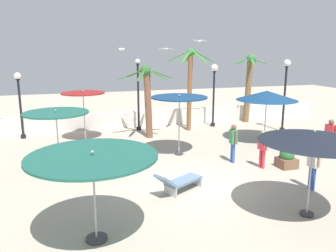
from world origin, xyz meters
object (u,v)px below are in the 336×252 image
at_px(lamp_post_0, 285,85).
at_px(lounge_chair_0, 179,181).
at_px(patio_umbrella_4, 179,100).
at_px(seagull_1, 166,49).
at_px(lamp_post_2, 214,84).
at_px(lamp_post_3, 138,92).
at_px(patio_umbrella_2, 56,115).
at_px(palm_tree_0, 190,79).
at_px(lamp_post_1, 20,98).
at_px(guest_2, 330,135).
at_px(planter, 287,158).
at_px(guest_0, 263,146).
at_px(patio_umbrella_1, 267,96).
at_px(patio_umbrella_0, 314,137).
at_px(guest_1, 313,162).
at_px(palm_tree_2, 249,80).
at_px(guest_3, 233,140).
at_px(seagull_0, 200,41).
at_px(patio_umbrella_3, 93,160).
at_px(seagull_2, 122,49).
at_px(patio_umbrella_5, 83,96).
at_px(palm_tree_3, 147,92).

xyz_separation_m(lamp_post_0, lounge_chair_0, (-8.61, -6.56, -2.31)).
height_order(patio_umbrella_4, seagull_1, seagull_1).
distance_m(lamp_post_2, lamp_post_3, 4.70).
bearing_deg(patio_umbrella_2, lamp_post_2, 28.11).
xyz_separation_m(palm_tree_0, lamp_post_1, (-9.32, 0.80, -0.83)).
bearing_deg(guest_2, planter, -167.28).
bearing_deg(planter, guest_2, 12.72).
height_order(guest_0, seagull_1, seagull_1).
distance_m(patio_umbrella_1, patio_umbrella_2, 10.30).
xyz_separation_m(patio_umbrella_0, lamp_post_0, (5.55, 9.17, 0.35)).
relative_size(lamp_post_1, planter, 4.17).
bearing_deg(lounge_chair_0, guest_1, -13.46).
height_order(palm_tree_2, guest_3, palm_tree_2).
bearing_deg(patio_umbrella_1, seagull_0, 116.30).
height_order(patio_umbrella_3, lamp_post_1, lamp_post_1).
bearing_deg(guest_1, seagull_2, 108.44).
bearing_deg(guest_2, patio_umbrella_5, 149.40).
bearing_deg(lamp_post_2, lamp_post_0, -36.05).
distance_m(patio_umbrella_5, lamp_post_1, 3.55).
distance_m(patio_umbrella_0, lamp_post_1, 14.81).
distance_m(lamp_post_0, guest_1, 8.85).
bearing_deg(guest_2, seagull_2, 125.95).
relative_size(patio_umbrella_4, lamp_post_2, 0.72).
distance_m(patio_umbrella_1, lamp_post_1, 12.95).
relative_size(patio_umbrella_5, lounge_chair_0, 1.40).
xyz_separation_m(patio_umbrella_2, palm_tree_2, (11.93, 5.51, 0.65)).
distance_m(guest_2, guest_3, 4.44).
bearing_deg(lamp_post_1, lamp_post_3, 0.56).
height_order(patio_umbrella_2, guest_1, patio_umbrella_2).
height_order(lamp_post_2, planter, lamp_post_2).
distance_m(seagull_0, seagull_1, 2.34).
relative_size(lamp_post_0, seagull_0, 4.10).
distance_m(patio_umbrella_4, guest_0, 4.11).
bearing_deg(guest_2, palm_tree_0, 121.28).
relative_size(patio_umbrella_3, palm_tree_3, 0.81).
distance_m(patio_umbrella_1, lounge_chair_0, 8.30).
height_order(patio_umbrella_0, lamp_post_2, lamp_post_2).
relative_size(lamp_post_1, lamp_post_2, 0.92).
height_order(patio_umbrella_4, planter, patio_umbrella_4).
bearing_deg(patio_umbrella_4, palm_tree_2, 39.96).
height_order(patio_umbrella_3, planter, patio_umbrella_3).
bearing_deg(guest_2, lamp_post_1, 150.63).
bearing_deg(lamp_post_3, planter, -61.68).
bearing_deg(guest_1, palm_tree_2, 71.55).
xyz_separation_m(seagull_0, seagull_1, (-1.59, 1.65, -0.46)).
bearing_deg(seagull_2, lamp_post_0, -32.47).
height_order(lamp_post_0, guest_2, lamp_post_0).
distance_m(guest_2, seagull_1, 10.94).
bearing_deg(guest_3, palm_tree_3, 116.20).
xyz_separation_m(patio_umbrella_5, lamp_post_2, (7.89, 1.29, 0.27)).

